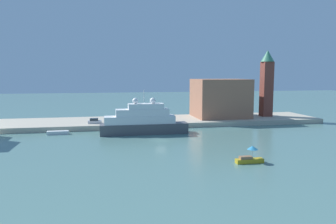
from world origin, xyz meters
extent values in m
plane|color=slate|center=(0.00, 0.00, 0.00)|extent=(400.00, 400.00, 0.00)
cube|color=#B7AD99|center=(0.00, 25.74, 0.72)|extent=(110.00, 19.49, 1.43)
cube|color=#4C4C51|center=(-2.85, 9.28, 1.37)|extent=(22.81, 4.33, 2.74)
cube|color=white|center=(-3.99, 9.28, 3.75)|extent=(18.25, 3.99, 2.02)
cube|color=white|center=(-3.31, 9.28, 5.66)|extent=(13.69, 3.64, 1.79)
cube|color=white|center=(-2.40, 9.28, 7.26)|extent=(9.12, 3.29, 1.41)
cylinder|color=silver|center=(-2.85, 9.28, 9.75)|extent=(0.16, 0.16, 3.56)
sphere|color=white|center=(-0.57, 9.28, 8.72)|extent=(1.50, 1.50, 1.50)
sphere|color=white|center=(-5.13, 9.28, 8.72)|extent=(1.50, 1.50, 1.50)
cube|color=#B7991E|center=(12.16, -21.74, 0.38)|extent=(4.97, 1.33, 0.76)
cube|color=#8C6647|center=(11.42, -21.74, 1.01)|extent=(2.19, 1.06, 0.49)
cylinder|color=#B2B2B2|center=(12.66, -21.74, 1.59)|extent=(0.06, 0.06, 1.65)
cone|color=teal|center=(12.66, -21.74, 2.73)|extent=(1.84, 1.84, 0.64)
cube|color=silver|center=(-25.04, 12.61, 0.46)|extent=(5.38, 1.50, 0.91)
cube|color=#9E664C|center=(24.50, 27.21, 7.68)|extent=(16.83, 15.06, 12.49)
cube|color=brown|center=(40.37, 25.98, 10.54)|extent=(3.38, 3.38, 18.22)
cone|color=#387A5B|center=(40.37, 25.98, 21.56)|extent=(4.40, 4.40, 3.82)
cube|color=silver|center=(-15.89, 20.50, 1.84)|extent=(3.88, 1.78, 0.82)
cube|color=#262D33|center=(-16.09, 20.50, 2.58)|extent=(2.33, 1.60, 0.66)
cylinder|color=#334C8C|center=(-10.17, 19.69, 2.11)|extent=(0.36, 0.36, 1.35)
sphere|color=tan|center=(-10.17, 19.69, 2.90)|extent=(0.24, 0.24, 0.24)
cylinder|color=black|center=(1.14, 17.63, 1.78)|extent=(0.52, 0.52, 0.70)
camera|label=1|loc=(-12.34, -72.78, 15.61)|focal=34.07mm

